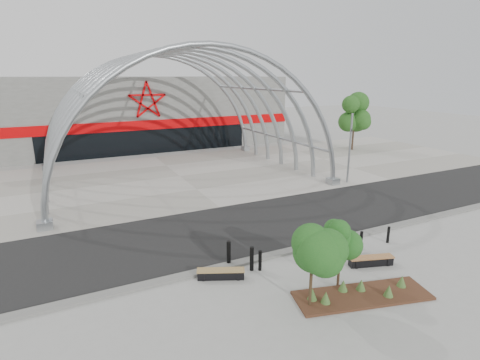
% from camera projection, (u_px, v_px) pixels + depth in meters
% --- Properties ---
extents(ground, '(140.00, 140.00, 0.00)m').
position_uv_depth(ground, '(277.00, 252.00, 17.95)').
color(ground, '#9B9B96').
rests_on(ground, ground).
extents(road, '(140.00, 7.00, 0.02)m').
position_uv_depth(road, '(244.00, 227.00, 20.97)').
color(road, black).
rests_on(road, ground).
extents(forecourt, '(60.00, 17.00, 0.04)m').
position_uv_depth(forecourt, '(180.00, 176.00, 31.35)').
color(forecourt, '#9D988D').
rests_on(forecourt, ground).
extents(kerb, '(60.00, 0.50, 0.12)m').
position_uv_depth(kerb, '(279.00, 253.00, 17.72)').
color(kerb, slate).
rests_on(kerb, ground).
extents(arena_building, '(34.00, 15.24, 8.00)m').
position_uv_depth(arena_building, '(134.00, 111.00, 45.79)').
color(arena_building, slate).
rests_on(arena_building, ground).
extents(vault_canopy, '(20.80, 15.80, 20.36)m').
position_uv_depth(vault_canopy, '(180.00, 176.00, 31.35)').
color(vault_canopy, '#959B9F').
rests_on(vault_canopy, ground).
extents(planting_bed, '(5.48, 2.83, 0.56)m').
position_uv_depth(planting_bed, '(360.00, 293.00, 14.34)').
color(planting_bed, '#3E2119').
rests_on(planting_bed, ground).
extents(signal_pole, '(0.25, 0.77, 5.43)m').
position_uv_depth(signal_pole, '(350.00, 147.00, 28.80)').
color(signal_pole, gray).
rests_on(signal_pole, ground).
extents(street_tree_0, '(1.56, 1.56, 3.56)m').
position_uv_depth(street_tree_0, '(313.00, 243.00, 13.03)').
color(street_tree_0, '#322512').
rests_on(street_tree_0, ground).
extents(street_tree_1, '(1.28, 1.28, 3.03)m').
position_uv_depth(street_tree_1, '(341.00, 237.00, 14.43)').
color(street_tree_1, '#331E13').
rests_on(street_tree_1, ground).
extents(bench_0, '(1.99, 1.20, 0.42)m').
position_uv_depth(bench_0, '(221.00, 274.00, 15.59)').
color(bench_0, black).
rests_on(bench_0, ground).
extents(bench_1, '(2.07, 1.03, 0.43)m').
position_uv_depth(bench_1, '(371.00, 261.00, 16.68)').
color(bench_1, black).
rests_on(bench_1, ground).
extents(bollard_0, '(0.18, 0.18, 1.14)m').
position_uv_depth(bollard_0, '(229.00, 253.00, 16.62)').
color(bollard_0, black).
rests_on(bollard_0, ground).
extents(bollard_1, '(0.18, 0.18, 1.10)m').
position_uv_depth(bollard_1, '(252.00, 259.00, 16.17)').
color(bollard_1, black).
rests_on(bollard_1, ground).
extents(bollard_2, '(0.15, 0.15, 0.93)m').
position_uv_depth(bollard_2, '(260.00, 261.00, 16.19)').
color(bollard_2, black).
rests_on(bollard_2, ground).
extents(bollard_3, '(0.15, 0.15, 0.93)m').
position_uv_depth(bollard_3, '(361.00, 240.00, 18.15)').
color(bollard_3, black).
rests_on(bollard_3, ground).
extents(bollard_4, '(0.14, 0.14, 0.86)m').
position_uv_depth(bollard_4, '(388.00, 235.00, 18.89)').
color(bollard_4, black).
rests_on(bollard_4, ground).
extents(bg_tree_1, '(2.70, 2.70, 5.91)m').
position_uv_depth(bg_tree_1, '(355.00, 112.00, 41.25)').
color(bg_tree_1, black).
rests_on(bg_tree_1, ground).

